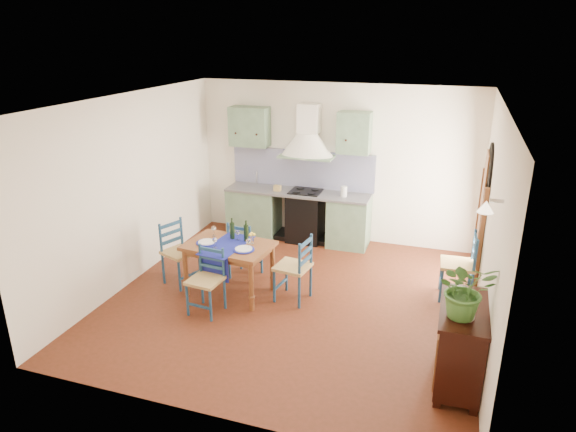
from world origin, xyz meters
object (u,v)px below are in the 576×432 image
object	(u,v)px
chair_near	(207,280)
potted_plant	(466,289)
dining_table	(229,250)
sideboard	(460,343)

from	to	relation	value
chair_near	potted_plant	world-z (taller)	potted_plant
dining_table	potted_plant	distance (m)	3.46
chair_near	sideboard	size ratio (longest dim) A/B	0.86
dining_table	potted_plant	xyz separation A→B (m)	(3.15, -1.31, 0.56)
dining_table	sideboard	xyz separation A→B (m)	(3.18, -1.12, -0.17)
chair_near	sideboard	xyz separation A→B (m)	(3.25, -0.54, 0.04)
chair_near	dining_table	bearing A→B (deg)	82.77
chair_near	potted_plant	xyz separation A→B (m)	(3.23, -0.73, 0.77)
dining_table	chair_near	bearing A→B (deg)	-97.23
dining_table	potted_plant	size ratio (longest dim) A/B	2.10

